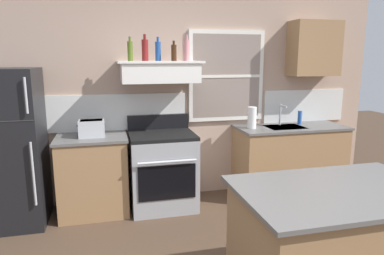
% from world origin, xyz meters
% --- Properties ---
extents(back_wall, '(5.40, 0.11, 2.70)m').
position_xyz_m(back_wall, '(0.03, 2.23, 1.35)').
color(back_wall, tan).
rests_on(back_wall, ground_plane).
extents(refrigerator, '(0.70, 0.72, 1.68)m').
position_xyz_m(refrigerator, '(-1.90, 1.84, 0.84)').
color(refrigerator, black).
rests_on(refrigerator, ground_plane).
extents(counter_left_of_stove, '(0.79, 0.63, 0.91)m').
position_xyz_m(counter_left_of_stove, '(-1.05, 1.90, 0.46)').
color(counter_left_of_stove, '#9E754C').
rests_on(counter_left_of_stove, ground_plane).
extents(toaster, '(0.30, 0.20, 0.19)m').
position_xyz_m(toaster, '(-1.04, 1.88, 1.01)').
color(toaster, silver).
rests_on(toaster, counter_left_of_stove).
extents(stove_range, '(0.76, 0.69, 1.09)m').
position_xyz_m(stove_range, '(-0.25, 1.86, 0.46)').
color(stove_range, '#9EA0A5').
rests_on(stove_range, ground_plane).
extents(range_hood_shelf, '(0.96, 0.52, 0.24)m').
position_xyz_m(range_hood_shelf, '(-0.25, 1.96, 1.62)').
color(range_hood_shelf, white).
extents(bottle_olive_oil_square, '(0.06, 0.06, 0.27)m').
position_xyz_m(bottle_olive_oil_square, '(-0.58, 1.93, 1.86)').
color(bottle_olive_oil_square, '#4C601E').
rests_on(bottle_olive_oil_square, range_hood_shelf).
extents(bottle_red_label_wine, '(0.07, 0.07, 0.30)m').
position_xyz_m(bottle_red_label_wine, '(-0.41, 1.97, 1.87)').
color(bottle_red_label_wine, maroon).
rests_on(bottle_red_label_wine, range_hood_shelf).
extents(bottle_blue_liqueur, '(0.07, 0.07, 0.27)m').
position_xyz_m(bottle_blue_liqueur, '(-0.25, 2.02, 1.86)').
color(bottle_blue_liqueur, '#1E478C').
rests_on(bottle_blue_liqueur, range_hood_shelf).
extents(bottle_brown_stout, '(0.06, 0.06, 0.23)m').
position_xyz_m(bottle_brown_stout, '(-0.08, 1.93, 1.84)').
color(bottle_brown_stout, '#381E0F').
rests_on(bottle_brown_stout, range_hood_shelf).
extents(bottle_rose_pink, '(0.07, 0.07, 0.30)m').
position_xyz_m(bottle_rose_pink, '(0.08, 2.00, 1.87)').
color(bottle_rose_pink, '#C67F84').
rests_on(bottle_rose_pink, range_hood_shelf).
extents(counter_right_with_sink, '(1.43, 0.63, 0.91)m').
position_xyz_m(counter_right_with_sink, '(1.45, 1.90, 0.46)').
color(counter_right_with_sink, '#9E754C').
rests_on(counter_right_with_sink, ground_plane).
extents(sink_faucet, '(0.03, 0.17, 0.28)m').
position_xyz_m(sink_faucet, '(1.35, 2.00, 1.08)').
color(sink_faucet, silver).
rests_on(sink_faucet, counter_right_with_sink).
extents(paper_towel_roll, '(0.11, 0.11, 0.27)m').
position_xyz_m(paper_towel_roll, '(0.90, 1.90, 1.04)').
color(paper_towel_roll, white).
rests_on(paper_towel_roll, counter_right_with_sink).
extents(dish_soap_bottle, '(0.06, 0.06, 0.18)m').
position_xyz_m(dish_soap_bottle, '(1.63, 2.00, 1.00)').
color(dish_soap_bottle, blue).
rests_on(dish_soap_bottle, counter_right_with_sink).
extents(kitchen_island, '(1.40, 0.90, 0.91)m').
position_xyz_m(kitchen_island, '(0.65, -0.17, 0.46)').
color(kitchen_island, '#9E754C').
rests_on(kitchen_island, ground_plane).
extents(upper_cabinet_right, '(0.64, 0.32, 0.70)m').
position_xyz_m(upper_cabinet_right, '(1.80, 2.04, 1.90)').
color(upper_cabinet_right, '#9E754C').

